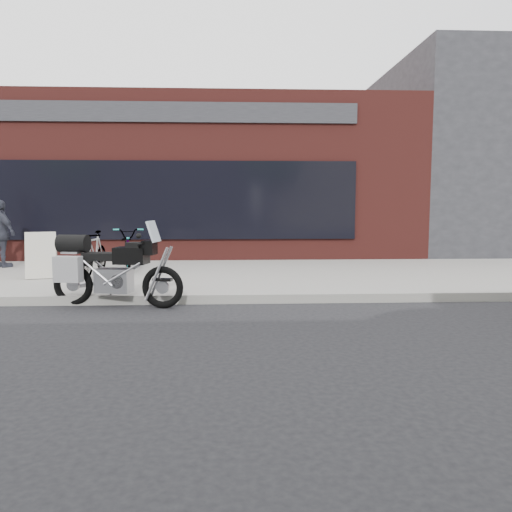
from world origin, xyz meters
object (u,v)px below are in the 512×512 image
object	(u,v)px
bicycle_rear	(95,253)
motorcycle	(108,270)
bicycle_front	(128,249)
cafe_patron_right	(1,234)
sandwich_sign	(41,255)

from	to	relation	value
bicycle_rear	motorcycle	bearing A→B (deg)	-68.70
bicycle_front	cafe_patron_right	world-z (taller)	cafe_patron_right
bicycle_front	sandwich_sign	xyz separation A→B (m)	(-1.48, -1.07, -0.02)
bicycle_front	cafe_patron_right	size ratio (longest dim) A/B	1.16
cafe_patron_right	motorcycle	bearing A→B (deg)	162.11
motorcycle	bicycle_rear	xyz separation A→B (m)	(-0.86, 2.44, 0.02)
bicycle_front	bicycle_rear	distance (m)	0.98
bicycle_front	cafe_patron_right	distance (m)	3.07
bicycle_rear	cafe_patron_right	distance (m)	2.90
bicycle_front	sandwich_sign	world-z (taller)	bicycle_front
sandwich_sign	cafe_patron_right	world-z (taller)	cafe_patron_right
sandwich_sign	bicycle_rear	bearing A→B (deg)	-1.82
bicycle_front	cafe_patron_right	xyz separation A→B (m)	(-3.00, 0.60, 0.31)
motorcycle	sandwich_sign	distance (m)	2.87
bicycle_front	bicycle_rear	world-z (taller)	bicycle_front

